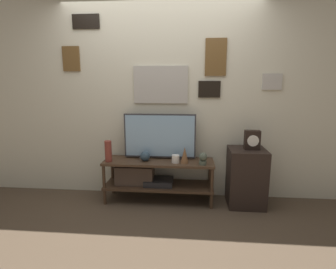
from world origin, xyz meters
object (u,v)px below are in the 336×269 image
Objects in this scene: vase_tall_ceramic at (108,151)px; vase_slim_bronze at (185,155)px; television at (160,136)px; vase_round_glass at (145,156)px; mantel_clock at (252,140)px; candle_jar at (176,159)px; decorative_bust at (203,158)px.

vase_slim_bronze is at bearing 1.57° from vase_tall_ceramic.
vase_slim_bronze is (0.33, -0.16, -0.20)m from television.
television is at bearing 34.33° from vase_round_glass.
television is 0.41m from vase_slim_bronze.
mantel_clock reaches higher than vase_round_glass.
vase_round_glass is at bearing 175.69° from vase_slim_bronze.
vase_tall_ceramic reaches higher than candle_jar.
vase_round_glass is 0.63× the size of vase_slim_bronze.
television is at bearing 16.26° from vase_tall_ceramic.
vase_tall_ceramic reaches higher than vase_slim_bronze.
candle_jar is at bearing -178.46° from vase_slim_bronze.
mantel_clock is at bearing 0.73° from vase_round_glass.
mantel_clock is (0.92, 0.06, 0.24)m from candle_jar.
candle_jar is at bearing -5.99° from vase_round_glass.
decorative_bust is at bearing -8.36° from candle_jar.
vase_tall_ceramic is 1.33× the size of vase_slim_bronze.
television reaches higher than mantel_clock.
television is 0.32m from vase_round_glass.
decorative_bust is (1.17, -0.03, -0.05)m from vase_tall_ceramic.
vase_tall_ceramic is 1.17m from decorative_bust.
candle_jar is (0.21, -0.16, -0.25)m from television.
vase_slim_bronze is (0.50, -0.04, 0.04)m from vase_round_glass.
vase_round_glass is at bearing 8.03° from vase_tall_ceramic.
vase_round_glass is 0.73m from decorative_bust.
vase_round_glass is at bearing 174.01° from candle_jar.
vase_tall_ceramic is at bearing -171.97° from vase_round_glass.
vase_slim_bronze is at bearing 166.77° from decorative_bust.
decorative_bust is 0.64× the size of mantel_clock.
mantel_clock reaches higher than vase_tall_ceramic.
vase_tall_ceramic is 1.77m from mantel_clock.
television is at bearing 143.24° from candle_jar.
vase_slim_bronze reaches higher than vase_round_glass.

